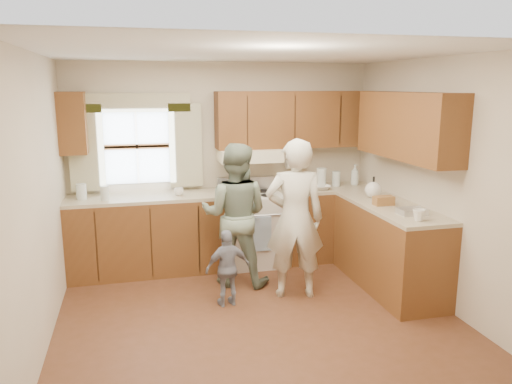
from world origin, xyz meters
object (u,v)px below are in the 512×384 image
object	(u,v)px
woman_left	(295,219)
child	(228,268)
stove	(251,228)
woman_right	(235,215)

from	to	relation	value
woman_left	child	distance (m)	0.86
woman_left	stove	bearing A→B (deg)	-67.90
woman_right	child	world-z (taller)	woman_right
woman_left	child	world-z (taller)	woman_left
woman_right	stove	bearing A→B (deg)	-96.32
woman_left	child	size ratio (longest dim) A/B	2.12
woman_right	child	xyz separation A→B (m)	(-0.20, -0.57, -0.40)
stove	woman_right	xyz separation A→B (m)	(-0.33, -0.59, 0.34)
woman_left	child	xyz separation A→B (m)	(-0.73, -0.07, -0.45)
woman_left	woman_right	xyz separation A→B (m)	(-0.54, 0.49, -0.04)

